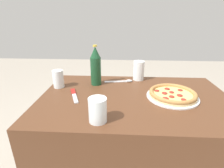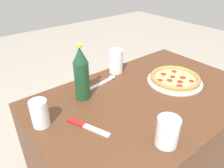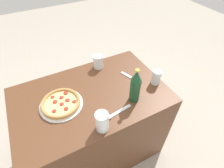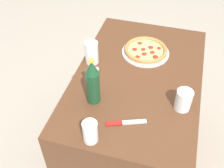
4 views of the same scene
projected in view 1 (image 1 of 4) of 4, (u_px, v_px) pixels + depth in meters
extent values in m
cube|color=#56331E|center=(132.00, 149.00, 1.14)|extent=(1.08, 0.69, 0.77)
cylinder|color=silver|center=(172.00, 97.00, 0.99)|extent=(0.29, 0.29, 0.01)
cylinder|color=#E5C689|center=(173.00, 95.00, 0.98)|extent=(0.26, 0.26, 0.01)
cylinder|color=#E5C170|center=(173.00, 94.00, 0.98)|extent=(0.23, 0.23, 0.00)
torus|color=#AD7A42|center=(173.00, 93.00, 0.98)|extent=(0.26, 0.26, 0.02)
ellipsoid|color=maroon|center=(166.00, 98.00, 0.92)|extent=(0.03, 0.03, 0.01)
ellipsoid|color=maroon|center=(180.00, 90.00, 1.02)|extent=(0.03, 0.03, 0.01)
ellipsoid|color=maroon|center=(165.00, 93.00, 0.98)|extent=(0.03, 0.03, 0.01)
ellipsoid|color=maroon|center=(172.00, 92.00, 0.99)|extent=(0.03, 0.03, 0.01)
ellipsoid|color=maroon|center=(167.00, 89.00, 1.04)|extent=(0.03, 0.03, 0.01)
ellipsoid|color=maroon|center=(172.00, 96.00, 0.94)|extent=(0.03, 0.03, 0.01)
ellipsoid|color=maroon|center=(180.00, 95.00, 0.95)|extent=(0.03, 0.03, 0.01)
ellipsoid|color=maroon|center=(184.00, 99.00, 0.91)|extent=(0.03, 0.03, 0.01)
ellipsoid|color=maroon|center=(157.00, 91.00, 1.01)|extent=(0.03, 0.03, 0.01)
cylinder|color=white|center=(98.00, 110.00, 0.75)|extent=(0.08, 0.08, 0.11)
cylinder|color=black|center=(98.00, 113.00, 0.76)|extent=(0.07, 0.07, 0.07)
cylinder|color=white|center=(58.00, 79.00, 1.11)|extent=(0.07, 0.07, 0.11)
cylinder|color=maroon|center=(58.00, 80.00, 1.12)|extent=(0.06, 0.06, 0.09)
cylinder|color=white|center=(139.00, 71.00, 1.24)|extent=(0.08, 0.08, 0.14)
cylinder|color=beige|center=(139.00, 73.00, 1.24)|extent=(0.06, 0.06, 0.09)
cylinder|color=#194728|center=(96.00, 71.00, 1.15)|extent=(0.07, 0.07, 0.18)
cone|color=#194728|center=(95.00, 52.00, 1.10)|extent=(0.07, 0.07, 0.07)
cylinder|color=gold|center=(95.00, 46.00, 1.08)|extent=(0.03, 0.03, 0.01)
cube|color=maroon|center=(73.00, 92.00, 1.05)|extent=(0.05, 0.08, 0.01)
cube|color=silver|center=(75.00, 98.00, 0.97)|extent=(0.06, 0.12, 0.01)
cube|color=silver|center=(116.00, 82.00, 1.21)|extent=(0.16, 0.04, 0.01)
ellipsoid|color=silver|center=(129.00, 81.00, 1.22)|extent=(0.05, 0.04, 0.01)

